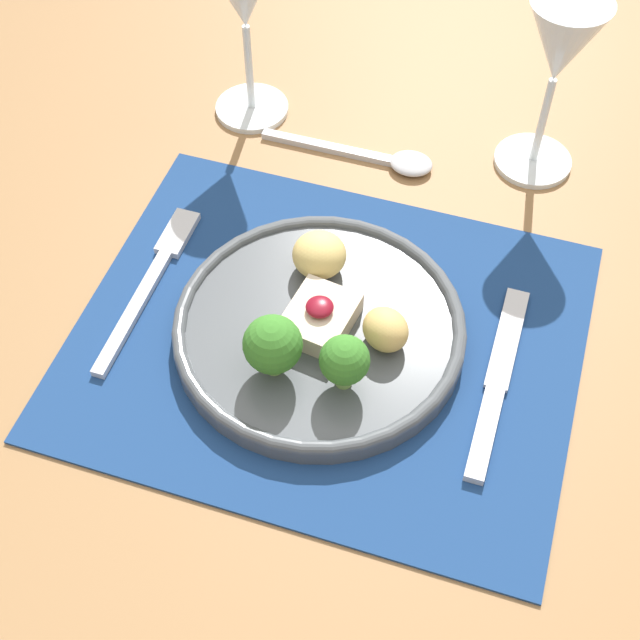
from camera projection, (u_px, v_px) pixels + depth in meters
ground_plane at (324, 620)px, 1.36m from camera, size 8.00×8.00×0.00m
dining_table at (327, 389)px, 0.84m from camera, size 1.24×1.25×0.73m
placemat at (327, 339)px, 0.77m from camera, size 0.43×0.35×0.00m
dinner_plate at (320, 325)px, 0.76m from camera, size 0.25×0.25×0.08m
fork at (153, 276)px, 0.81m from camera, size 0.02×0.20×0.01m
knife at (494, 392)px, 0.73m from camera, size 0.02×0.20×0.01m
spoon at (383, 158)px, 0.91m from camera, size 0.18×0.04×0.01m
wine_glass_near at (560, 53)px, 0.80m from camera, size 0.08×0.08×0.19m
wine_glass_far at (244, 0)px, 0.85m from camera, size 0.08×0.08×0.19m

